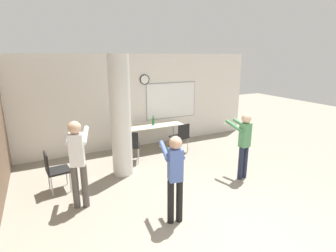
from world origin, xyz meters
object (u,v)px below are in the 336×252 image
object	(u,v)px
chair_table_right	(181,136)
person_watching_back	(78,158)
folding_table	(153,127)
person_playing_front	(175,173)
person_playing_side	(244,141)
bottle_on_table	(153,121)
chair_by_left_wall	(54,169)
chair_table_left	(131,144)

from	to	relation	value
chair_table_right	person_watching_back	xyz separation A→B (m)	(-3.05, -1.65, 0.47)
folding_table	person_watching_back	xyz separation A→B (m)	(-2.45, -2.27, 0.29)
person_playing_front	folding_table	bearing A→B (deg)	72.46
chair_table_right	person_watching_back	bearing A→B (deg)	-151.60
person_playing_front	person_watching_back	bearing A→B (deg)	138.93
folding_table	person_watching_back	bearing A→B (deg)	-137.21
chair_table_right	person_playing_side	xyz separation A→B (m)	(0.46, -2.07, 0.39)
bottle_on_table	chair_by_left_wall	bearing A→B (deg)	-152.66
folding_table	chair_by_left_wall	world-z (taller)	chair_by_left_wall
chair_table_right	person_playing_front	xyz separation A→B (m)	(-1.69, -2.83, 0.39)
folding_table	person_playing_side	distance (m)	2.89
folding_table	chair_table_left	size ratio (longest dim) A/B	2.01
chair_by_left_wall	chair_table_left	bearing A→B (deg)	21.47
folding_table	person_playing_side	size ratio (longest dim) A/B	1.14
chair_table_right	person_playing_side	bearing A→B (deg)	-77.38
chair_by_left_wall	person_playing_side	size ratio (longest dim) A/B	0.57
person_playing_side	bottle_on_table	bearing A→B (deg)	111.18
chair_table_left	person_playing_front	bearing A→B (deg)	-93.27
chair_table_left	person_watching_back	world-z (taller)	person_watching_back
person_playing_side	person_playing_front	bearing A→B (deg)	-160.40
person_watching_back	person_playing_side	world-z (taller)	person_watching_back
folding_table	person_playing_side	bearing A→B (deg)	-68.37
person_playing_side	chair_by_left_wall	bearing A→B (deg)	162.45
folding_table	chair_by_left_wall	bearing A→B (deg)	-152.93
person_watching_back	chair_by_left_wall	bearing A→B (deg)	115.36
chair_table_left	chair_by_left_wall	world-z (taller)	same
person_watching_back	chair_table_right	bearing A→B (deg)	28.40
person_watching_back	person_playing_side	bearing A→B (deg)	-6.76
chair_table_left	chair_by_left_wall	xyz separation A→B (m)	(-1.90, -0.75, 0.00)
bottle_on_table	chair_by_left_wall	size ratio (longest dim) A/B	0.33
bottle_on_table	chair_table_right	xyz separation A→B (m)	(0.59, -0.64, -0.34)
chair_table_right	person_playing_front	size ratio (longest dim) A/B	0.57
bottle_on_table	chair_table_left	size ratio (longest dim) A/B	0.33
person_playing_front	person_watching_back	distance (m)	1.80
chair_table_left	chair_by_left_wall	size ratio (longest dim) A/B	1.00
bottle_on_table	chair_table_right	world-z (taller)	bottle_on_table
folding_table	person_playing_front	xyz separation A→B (m)	(-1.09, -3.45, 0.21)
person_playing_side	person_watching_back	bearing A→B (deg)	173.24
chair_by_left_wall	chair_table_right	xyz separation A→B (m)	(3.44, 0.83, 0.00)
folding_table	chair_table_right	distance (m)	0.88
chair_table_left	person_playing_side	size ratio (longest dim) A/B	0.57
folding_table	bottle_on_table	size ratio (longest dim) A/B	6.10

